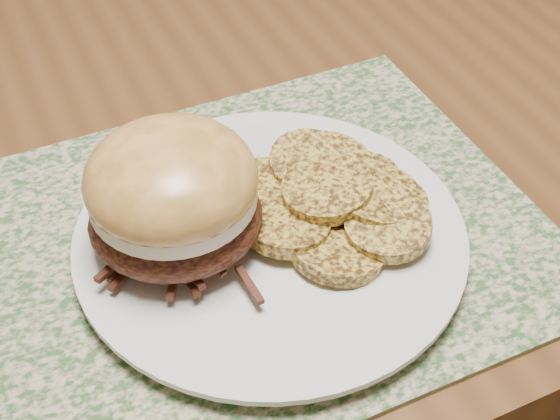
% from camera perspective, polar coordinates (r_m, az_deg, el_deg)
% --- Properties ---
extents(dining_table, '(1.50, 0.90, 0.75)m').
position_cam_1_polar(dining_table, '(0.80, -9.51, 5.79)').
color(dining_table, brown).
rests_on(dining_table, ground).
extents(placemat, '(0.45, 0.33, 0.00)m').
position_cam_1_polar(placemat, '(0.56, -3.68, -2.59)').
color(placemat, '#30532B').
rests_on(placemat, dining_table).
extents(dinner_plate, '(0.26, 0.26, 0.02)m').
position_cam_1_polar(dinner_plate, '(0.55, -0.71, -2.09)').
color(dinner_plate, silver).
rests_on(dinner_plate, placemat).
extents(pork_sandwich, '(0.14, 0.14, 0.09)m').
position_cam_1_polar(pork_sandwich, '(0.51, -7.83, 1.06)').
color(pork_sandwich, black).
rests_on(pork_sandwich, dinner_plate).
extents(roasted_potatoes, '(0.16, 0.17, 0.03)m').
position_cam_1_polar(roasted_potatoes, '(0.56, 4.02, 0.88)').
color(roasted_potatoes, gold).
rests_on(roasted_potatoes, dinner_plate).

